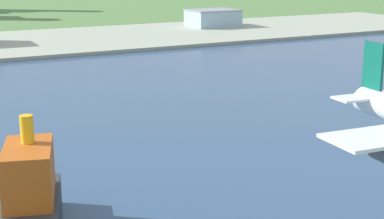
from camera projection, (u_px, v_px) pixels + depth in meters
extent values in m
plane|color=#527C42|center=(48.00, 106.00, 251.90)|extent=(2400.00, 2400.00, 0.00)
cube|color=#2D4C70|center=(92.00, 143.00, 200.42)|extent=(840.00, 360.00, 0.15)
cube|color=#0C5947|center=(373.00, 73.00, 98.91)|extent=(0.89, 4.71, 10.58)
cube|color=white|center=(371.00, 96.00, 99.90)|extent=(13.78, 5.40, 0.36)
cube|color=#BF5919|center=(29.00, 173.00, 132.17)|extent=(15.61, 21.49, 12.44)
cylinder|color=yellow|center=(27.00, 129.00, 132.35)|extent=(3.01, 3.01, 6.48)
cube|color=#99BCD1|center=(213.00, 19.00, 522.44)|extent=(41.93, 32.10, 13.73)
cube|color=gray|center=(213.00, 10.00, 520.58)|extent=(42.77, 32.75, 1.20)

